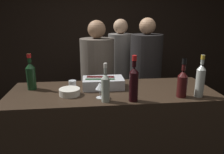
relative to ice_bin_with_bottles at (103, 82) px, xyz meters
The scene contains 14 objects.
wall_back_chalkboard 1.86m from the ice_bin_with_bottles, 87.37° to the left, with size 6.40×0.06×2.80m.
bar_counter 0.60m from the ice_bin_with_bottles, 47.25° to the right, with size 1.88×0.69×1.07m.
ice_bin_with_bottles is the anchor object (origin of this frame).
bowl_white 0.34m from the ice_bin_with_bottles, 151.06° to the right, with size 0.18×0.18×0.06m.
wine_glass 0.27m from the ice_bin_with_bottles, 98.40° to the right, with size 0.08×0.08×0.14m.
candle_votive 0.30m from the ice_bin_with_bottles, 167.38° to the left, with size 0.07×0.07×0.06m.
rose_wine_bottle 0.87m from the ice_bin_with_bottles, 21.97° to the right, with size 0.07×0.07×0.36m.
red_wine_bottle_burgundy 0.67m from the ice_bin_with_bottles, behind, with size 0.08×0.08×0.34m.
red_wine_bottle_black_foil 0.73m from the ice_bin_with_bottles, 25.83° to the right, with size 0.08×0.08×0.33m.
red_wine_bottle_tall 0.44m from the ice_bin_with_bottles, 58.26° to the right, with size 0.07×0.07×0.37m.
white_wine_bottle 0.36m from the ice_bin_with_bottles, 90.05° to the right, with size 0.07×0.07×0.32m.
person_in_hoodie 0.63m from the ice_bin_with_bottles, 91.93° to the left, with size 0.41×0.41×1.68m.
person_blond_tee 1.23m from the ice_bin_with_bottles, 73.45° to the left, with size 0.36×0.36×1.69m.
person_grey_polo 1.01m from the ice_bin_with_bottles, 50.86° to the left, with size 0.42×0.42×1.71m.
Camera 1 is at (-0.22, -1.55, 1.74)m, focal length 35.00 mm.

